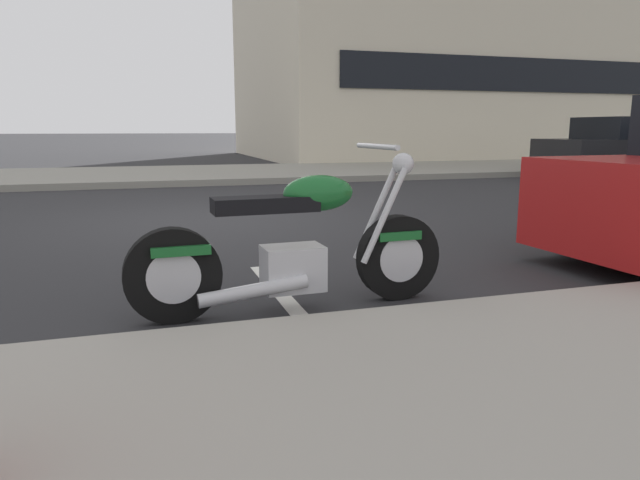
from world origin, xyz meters
name	(u,v)px	position (x,y,z in m)	size (l,w,h in m)	color
ground_plane	(215,219)	(0.00, 0.00, 0.00)	(260.00, 260.00, 0.00)	#28282B
sidewalk_far_curb	(576,165)	(12.00, 7.05, 0.07)	(120.00, 5.00, 0.14)	gray
parking_stall_stripe	(288,302)	(0.00, -3.95, 0.00)	(0.12, 2.20, 0.01)	silver
parked_motorcycle	(296,249)	(0.02, -4.11, 0.42)	(2.16, 0.62, 1.10)	black
car_opposite_curb	(627,149)	(10.60, 3.77, 0.69)	(4.27, 1.95, 1.46)	black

